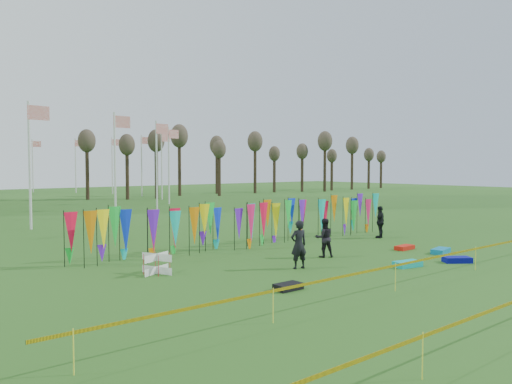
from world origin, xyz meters
TOP-DOWN VIEW (x-y plane):
  - ground at (0.00, 0.00)m, footprint 160.00×160.00m
  - banner_row at (0.28, 7.10)m, footprint 18.64×0.64m
  - caution_tape_near at (-0.22, -2.65)m, footprint 26.00×0.02m
  - tree_line at (32.00, 44.00)m, footprint 53.92×1.92m
  - box_kite at (-6.72, 4.37)m, footprint 0.69×0.69m
  - person_left at (-1.99, 1.78)m, footprint 0.78×0.65m
  - person_mid at (0.57, 2.86)m, footprint 0.96×0.83m
  - person_right at (7.24, 4.92)m, footprint 1.18×0.90m
  - kite_bag_turquoise at (1.60, -0.66)m, footprint 1.21×0.75m
  - kite_bag_blue at (3.96, -1.42)m, footprint 1.22×1.09m
  - kite_bag_red at (5.01, 1.82)m, footprint 1.09×0.54m
  - kite_bag_black at (-4.55, -0.40)m, footprint 0.91×0.53m
  - kite_bag_teal at (5.43, 0.19)m, footprint 1.23×0.77m

SIDE VIEW (x-z plane):
  - ground at x=0.00m, z-range 0.00..0.00m
  - kite_bag_red at x=5.01m, z-range 0.00..0.19m
  - kite_bag_black at x=-4.55m, z-range 0.00..0.21m
  - kite_bag_teal at x=5.43m, z-range 0.00..0.22m
  - kite_bag_turquoise at x=1.60m, z-range 0.00..0.23m
  - kite_bag_blue at x=3.96m, z-range 0.00..0.23m
  - box_kite at x=-6.72m, z-range 0.00..0.77m
  - caution_tape_near at x=-0.22m, z-range 0.33..1.23m
  - person_mid at x=0.57m, z-range 0.00..1.69m
  - person_right at x=7.24m, z-range 0.00..1.77m
  - person_left at x=-1.99m, z-range 0.00..1.88m
  - banner_row at x=0.28m, z-range 0.21..2.38m
  - tree_line at x=32.00m, z-range 2.25..10.09m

